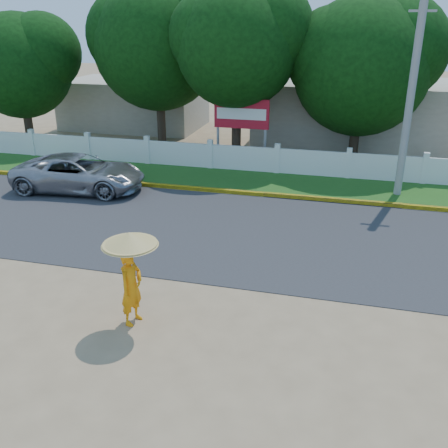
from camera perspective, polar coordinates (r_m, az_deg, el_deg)
name	(u,v)px	position (r m, az deg, el deg)	size (l,w,h in m)	color
ground	(203,307)	(11.90, -2.43, -9.40)	(120.00, 120.00, 0.00)	#9E8460
road	(244,232)	(15.76, 2.27, -0.95)	(60.00, 7.00, 0.02)	#38383A
grass_verge	(271,183)	(20.60, 5.40, 4.73)	(60.00, 3.50, 0.03)	#2D601E
curb	(264,194)	(18.99, 4.56, 3.40)	(40.00, 0.18, 0.16)	yellow
fence	(277,161)	(21.83, 6.08, 7.19)	(40.00, 0.10, 1.10)	silver
building_near	(353,112)	(28.04, 14.57, 12.24)	(10.00, 6.00, 3.20)	#B7AD99
building_far	(135,104)	(31.83, -10.13, 13.40)	(8.00, 5.00, 2.80)	#B7AD99
utility_pole	(410,98)	(19.45, 20.54, 13.37)	(0.28, 0.28, 7.29)	gray
vehicle	(79,173)	(20.22, -16.23, 5.60)	(2.32, 5.03, 1.40)	#96979D
monk_with_parasol	(131,265)	(10.82, -10.64, -4.62)	(1.20, 1.20, 2.18)	orange
billboard	(242,117)	(22.85, 2.01, 12.09)	(2.50, 0.13, 2.95)	gray
tree_row	(310,52)	(23.90, 9.76, 18.78)	(33.41, 7.62, 8.57)	#473828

